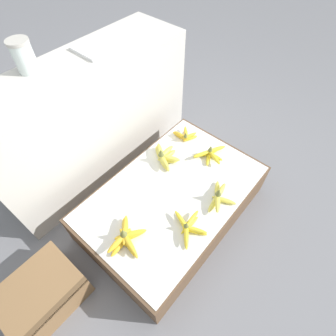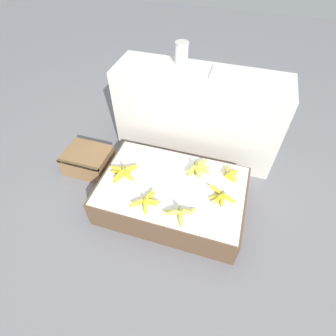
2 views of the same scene
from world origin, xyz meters
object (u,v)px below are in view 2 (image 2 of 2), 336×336
at_px(banana_bunch_front_midright, 180,213).
at_px(banana_bunch_front_midleft, 146,202).
at_px(glass_jar, 182,53).
at_px(foam_tray_white, 228,73).
at_px(banana_bunch_back_midright, 198,168).
at_px(banana_bunch_middle_left, 124,172).
at_px(banana_bunch_back_right, 230,174).
at_px(wooden_crate, 88,160).
at_px(banana_bunch_middle_right, 221,196).

bearing_deg(banana_bunch_front_midright, banana_bunch_front_midleft, 175.73).
bearing_deg(glass_jar, foam_tray_white, -12.04).
bearing_deg(banana_bunch_back_midright, banana_bunch_middle_left, -158.91).
bearing_deg(glass_jar, banana_bunch_front_midleft, -87.32).
relative_size(banana_bunch_front_midright, banana_bunch_back_right, 1.32).
relative_size(banana_bunch_front_midleft, glass_jar, 1.32).
relative_size(banana_bunch_front_midright, glass_jar, 1.31).
bearing_deg(banana_bunch_back_midright, banana_bunch_front_midright, -93.47).
relative_size(wooden_crate, banana_bunch_middle_left, 1.70).
bearing_deg(banana_bunch_middle_right, banana_bunch_front_midright, -137.04).
distance_m(banana_bunch_front_midleft, foam_tray_white, 1.14).
height_order(wooden_crate, banana_bunch_middle_right, banana_bunch_middle_right).
bearing_deg(banana_bunch_middle_left, foam_tray_white, 52.07).
distance_m(banana_bunch_front_midright, foam_tray_white, 1.10).
bearing_deg(foam_tray_white, banana_bunch_back_midright, -96.17).
bearing_deg(banana_bunch_back_midright, banana_bunch_front_midleft, -124.42).
xyz_separation_m(wooden_crate, foam_tray_white, (1.04, 0.58, 0.69)).
height_order(banana_bunch_front_midleft, banana_bunch_middle_left, banana_bunch_middle_left).
distance_m(banana_bunch_middle_right, banana_bunch_back_midright, 0.29).
distance_m(wooden_crate, banana_bunch_front_midright, 1.05).
height_order(banana_bunch_middle_right, banana_bunch_back_midright, banana_bunch_back_midright).
relative_size(banana_bunch_middle_right, banana_bunch_back_midright, 0.99).
xyz_separation_m(banana_bunch_middle_left, foam_tray_white, (0.59, 0.76, 0.50)).
relative_size(banana_bunch_front_midleft, banana_bunch_front_midright, 1.01).
bearing_deg(glass_jar, banana_bunch_front_midright, -74.13).
bearing_deg(banana_bunch_front_midright, glass_jar, 105.87).
height_order(banana_bunch_front_midright, glass_jar, glass_jar).
distance_m(banana_bunch_back_right, foam_tray_white, 0.76).
height_order(banana_bunch_front_midleft, glass_jar, glass_jar).
bearing_deg(banana_bunch_middle_left, banana_bunch_middle_right, 0.20).
bearing_deg(wooden_crate, glass_jar, 45.38).
height_order(banana_bunch_middle_left, banana_bunch_back_midright, banana_bunch_back_midright).
distance_m(banana_bunch_front_midleft, banana_bunch_front_midright, 0.25).
bearing_deg(banana_bunch_back_right, banana_bunch_back_midright, -174.60).
bearing_deg(banana_bunch_middle_left, glass_jar, 76.39).
bearing_deg(glass_jar, wooden_crate, -134.62).
relative_size(wooden_crate, banana_bunch_back_right, 2.36).
height_order(banana_bunch_front_midright, banana_bunch_back_right, banana_bunch_front_midright).
xyz_separation_m(banana_bunch_middle_left, banana_bunch_back_midright, (0.53, 0.20, 0.00)).
relative_size(banana_bunch_middle_left, banana_bunch_back_midright, 1.00).
bearing_deg(banana_bunch_front_midright, banana_bunch_middle_right, 42.96).
distance_m(wooden_crate, banana_bunch_front_midleft, 0.82).
distance_m(banana_bunch_front_midleft, glass_jar, 1.20).
bearing_deg(banana_bunch_back_midright, foam_tray_white, 83.83).
relative_size(banana_bunch_back_right, glass_jar, 0.99).
distance_m(banana_bunch_front_midright, banana_bunch_middle_right, 0.33).
xyz_separation_m(banana_bunch_middle_right, banana_bunch_back_right, (0.03, 0.22, -0.00)).
relative_size(banana_bunch_front_midright, banana_bunch_middle_left, 0.95).
bearing_deg(banana_bunch_back_midright, wooden_crate, -178.61).
height_order(wooden_crate, banana_bunch_back_right, banana_bunch_back_right).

